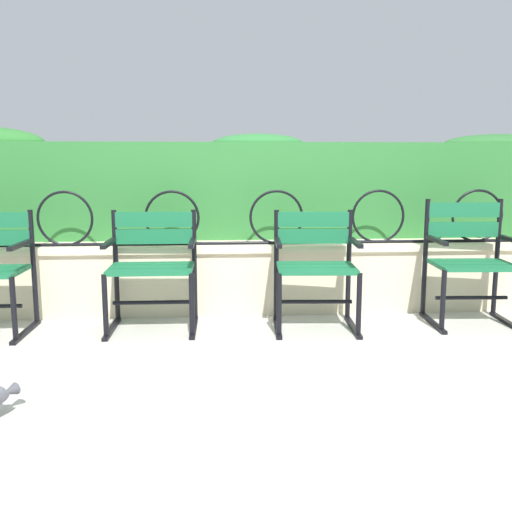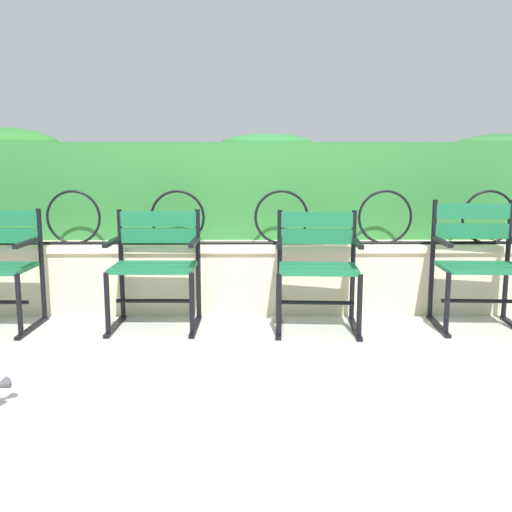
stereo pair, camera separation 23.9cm
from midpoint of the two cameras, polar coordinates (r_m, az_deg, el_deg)
The scene contains 7 objects.
ground_plane at distance 3.85m, azimuth 1.81°, elevation -8.36°, with size 60.00×60.00×0.00m, color #BCB7AD.
stone_wall at distance 4.52m, azimuth 1.45°, elevation -2.05°, with size 7.49×0.41×0.54m.
iron_arch_fence at distance 4.38m, azimuth -0.77°, elevation 3.56°, with size 6.95×0.02×0.42m.
hedge_row at distance 4.93m, azimuth 0.75°, elevation 7.03°, with size 7.34×0.63×0.92m.
park_chair_centre_left at distance 4.12m, azimuth -8.37°, elevation -0.71°, with size 0.62×0.53×0.83m.
park_chair_centre_right at distance 4.06m, azimuth 7.84°, elevation -0.88°, with size 0.61×0.55×0.83m.
park_chair_rightmost at distance 4.41m, azimuth 22.71°, elevation -0.49°, with size 0.62×0.55×0.90m.
Camera 2 is at (-0.03, -3.67, 1.17)m, focal length 40.02 mm.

